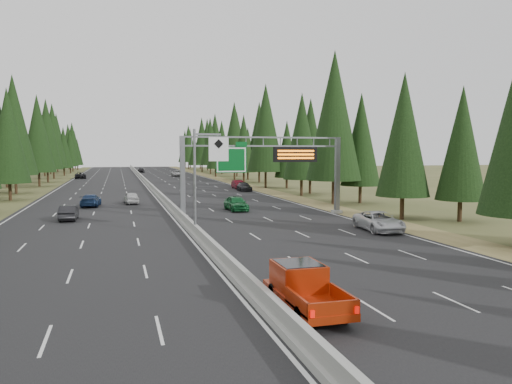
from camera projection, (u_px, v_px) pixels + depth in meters
road at (149, 187)px, 90.35m from camera, size 32.00×260.00×0.08m
shoulder_right at (245, 185)px, 95.11m from camera, size 3.60×260.00×0.06m
shoulder_left at (44, 189)px, 85.58m from camera, size 3.60×260.00×0.06m
median_barrier at (149, 185)px, 90.32m from camera, size 0.70×260.00×0.85m
sign_gantry at (270, 163)px, 48.99m from camera, size 16.75×0.98×7.80m
hov_sign_pole at (203, 174)px, 37.28m from camera, size 2.80×0.50×8.00m
tree_row_right at (264, 137)px, 96.63m from camera, size 11.74×242.17×18.70m
tree_row_left at (6, 132)px, 76.33m from camera, size 11.20×240.17×18.85m
silver_minivan at (379, 221)px, 39.80m from camera, size 2.95×5.71×1.54m
red_pickup at (302, 284)px, 20.03m from camera, size 1.94×5.44×1.77m
car_ahead_green at (236, 203)px, 53.66m from camera, size 2.09×4.77×1.60m
car_ahead_dkred at (238, 184)px, 86.05m from camera, size 1.57×4.43×1.46m
car_ahead_dkgrey at (244, 187)px, 80.79m from camera, size 1.97×4.66×1.34m
car_ahead_white at (177, 173)px, 130.17m from camera, size 2.79×5.47×1.48m
car_ahead_far at (141, 170)px, 153.94m from camera, size 2.05×4.48×1.49m
car_onc_near at (69, 213)px, 46.13m from camera, size 1.53×4.23×1.39m
car_onc_blue at (91, 200)px, 57.77m from camera, size 2.36×5.06×1.43m
car_onc_white at (131, 198)px, 60.91m from camera, size 1.97×4.26×1.41m
car_onc_far at (80, 175)px, 119.24m from camera, size 2.91×5.66×1.53m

